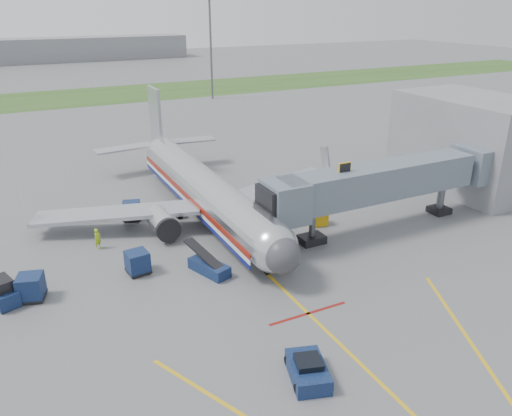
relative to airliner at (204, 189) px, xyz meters
name	(u,v)px	position (x,y,z in m)	size (l,w,h in m)	color
ground	(279,286)	(0.00, -15.25, -2.65)	(400.00, 400.00, 0.00)	#565659
grass_strip	(83,97)	(0.00, 74.75, -2.64)	(300.00, 25.00, 0.01)	#2D4C1E
apron_markings	(338,342)	(0.00, -22.65, -2.64)	(21.52, 50.00, 0.01)	gold
airliner	(204,189)	(0.00, 0.00, 0.00)	(32.10, 35.67, 10.25)	silver
jet_bridge	(378,183)	(12.86, -10.25, 1.82)	(25.30, 4.00, 6.90)	slate
terminal	(471,142)	(30.00, -5.25, 2.35)	(10.00, 16.00, 10.00)	slate
light_mast_right	(211,47)	(25.00, 59.75, 8.13)	(2.00, 0.44, 20.40)	#595B60
distant_terminal	(14,51)	(-10.00, 154.75, 1.35)	(120.00, 14.00, 8.00)	slate
pushback_tug	(308,371)	(-3.41, -24.59, -2.09)	(2.78, 3.60, 1.32)	#0D1439
baggage_tug	(2,293)	(-18.33, -8.63, -1.80)	(2.24, 3.06, 1.92)	#0D1439
baggage_cart_a	(138,262)	(-8.87, -8.63, -1.73)	(1.83, 1.83, 1.79)	#0D1439
baggage_cart_b	(31,287)	(-16.50, -8.96, -1.69)	(2.15, 2.15, 1.87)	#0D1439
baggage_cart_c	(132,211)	(-6.79, 1.84, -1.73)	(2.08, 2.08, 1.80)	#0D1439
belt_loader	(209,267)	(-3.95, -11.05, -2.13)	(2.53, 4.40, 2.08)	#0D1439
ground_power_cart	(318,218)	(8.60, -7.25, -1.98)	(1.85, 1.38, 1.35)	#E4A70D
ramp_worker	(98,239)	(-10.84, -2.97, -1.74)	(0.66, 0.43, 1.81)	#9CC417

